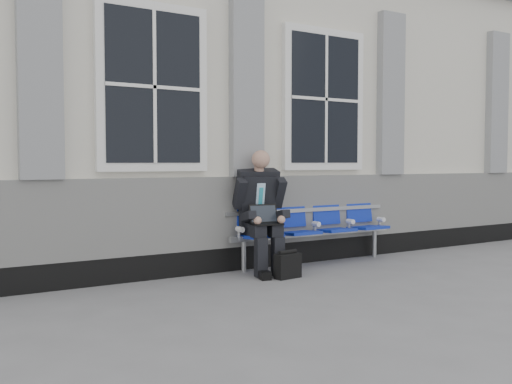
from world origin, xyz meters
TOP-DOWN VIEW (x-y plane):
  - ground at (0.00, 0.00)m, footprint 70.00×70.00m
  - station_building at (-0.02, 3.47)m, footprint 14.40×4.40m
  - bench at (0.08, 1.32)m, footprint 2.60×0.47m
  - businessman at (-0.85, 1.18)m, footprint 0.68×0.91m
  - briefcase at (-0.77, 0.69)m, footprint 0.34×0.18m

SIDE VIEW (x-z plane):
  - ground at x=0.00m, z-range 0.00..0.00m
  - briefcase at x=-0.77m, z-range -0.01..0.32m
  - bench at x=0.08m, z-range 0.10..1.01m
  - businessman at x=-0.85m, z-range 0.05..1.58m
  - station_building at x=-0.02m, z-range -0.02..4.47m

